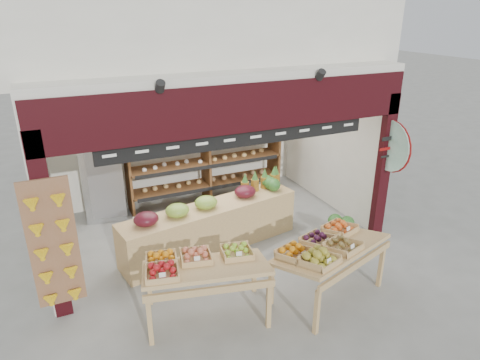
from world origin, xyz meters
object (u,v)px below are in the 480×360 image
(display_table_right, at_px, (326,248))
(refrigerator, at_px, (103,171))
(mid_counter, at_px, (211,225))
(display_table_left, at_px, (197,264))
(back_shelving, at_px, (206,145))
(watermelon_pile, at_px, (345,233))
(cardboard_stack, at_px, (156,234))

(display_table_right, bearing_deg, refrigerator, 121.55)
(mid_counter, distance_m, display_table_right, 2.22)
(mid_counter, height_order, display_table_left, display_table_left)
(back_shelving, relative_size, display_table_left, 1.87)
(back_shelving, bearing_deg, mid_counter, -108.23)
(back_shelving, relative_size, watermelon_pile, 4.86)
(refrigerator, bearing_deg, display_table_left, -69.50)
(refrigerator, distance_m, watermelon_pile, 4.81)
(display_table_right, relative_size, watermelon_pile, 2.67)
(refrigerator, bearing_deg, watermelon_pile, -27.76)
(mid_counter, bearing_deg, cardboard_stack, 150.09)
(back_shelving, xyz_separation_m, cardboard_stack, (-1.51, -1.49, -1.04))
(display_table_left, height_order, watermelon_pile, display_table_left)
(cardboard_stack, bearing_deg, display_table_left, -88.27)
(mid_counter, bearing_deg, back_shelving, 71.77)
(back_shelving, xyz_separation_m, display_table_right, (0.35, -3.93, -0.43))
(cardboard_stack, bearing_deg, watermelon_pile, -22.63)
(refrigerator, distance_m, cardboard_stack, 1.87)
(refrigerator, height_order, mid_counter, refrigerator)
(back_shelving, height_order, cardboard_stack, back_shelving)
(back_shelving, height_order, watermelon_pile, back_shelving)
(refrigerator, xyz_separation_m, display_table_right, (2.48, -4.04, -0.16))
(cardboard_stack, relative_size, display_table_right, 0.50)
(refrigerator, bearing_deg, display_table_right, -48.51)
(back_shelving, distance_m, cardboard_stack, 2.36)
(mid_counter, distance_m, watermelon_pile, 2.43)
(cardboard_stack, bearing_deg, display_table_right, -52.71)
(display_table_right, bearing_deg, back_shelving, 95.08)
(cardboard_stack, xyz_separation_m, display_table_right, (1.86, -2.44, 0.60))
(back_shelving, xyz_separation_m, watermelon_pile, (1.63, -2.79, -1.06))
(back_shelving, xyz_separation_m, display_table_left, (-1.45, -3.55, -0.45))
(cardboard_stack, bearing_deg, refrigerator, 111.22)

